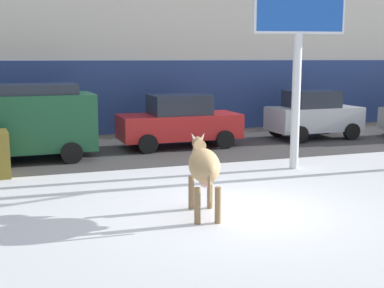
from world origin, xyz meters
The scene contains 9 objects.
ground_plane centered at (0.00, 0.00, 0.00)m, with size 120.00×120.00×0.00m, color white.
road_strip centered at (0.00, 7.30, 0.00)m, with size 60.00×5.60×0.01m, color #423F3F.
cow_tan centered at (-0.83, -0.08, 0.99)m, with size 0.87×1.94×1.54m.
billboard centered at (3.07, 3.16, 4.31)m, with size 2.51×0.68×5.56m.
car_darkgreen_van centered at (-4.32, 6.78, 1.24)m, with size 4.63×2.19×2.32m.
car_red_sedan centered at (1.03, 7.59, 0.91)m, with size 4.23×2.04×1.84m.
car_silver_hatchback centered at (6.55, 7.81, 0.93)m, with size 3.53×1.97×1.86m.
pedestrian_near_billboard centered at (1.32, 10.28, 0.88)m, with size 0.36×0.24×1.73m.
pedestrian_by_cars centered at (3.42, 10.28, 0.88)m, with size 0.36×0.24×1.73m.
Camera 1 is at (-4.17, -9.30, 3.09)m, focal length 47.65 mm.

